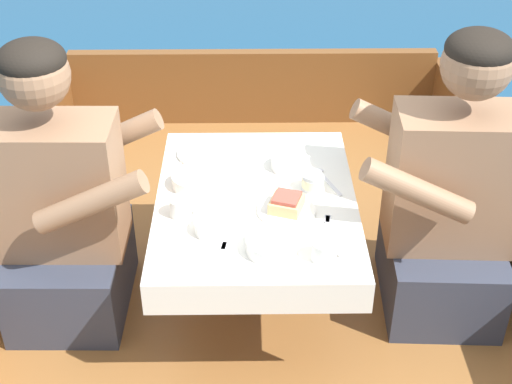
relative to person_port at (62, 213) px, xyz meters
The scene contains 22 objects.
ground_plane 0.94m from the person_port, ahead, with size 60.00×60.00×0.00m, color navy.
boat_deck 0.82m from the person_port, ahead, with size 1.85×2.82×0.33m, color brown.
bow_coaming 1.46m from the person_port, 65.09° to the left, with size 1.73×0.06×0.36m, color brown.
cockpit_table 0.61m from the person_port, ahead, with size 0.62×0.82×0.43m.
person_port is the anchor object (origin of this frame).
person_starboard 1.22m from the person_port, ahead, with size 0.54×0.46×0.97m.
plate_sandwich 0.71m from the person_port, ahead, with size 0.18×0.18×0.01m.
plate_bread 0.51m from the person_port, 31.20° to the left, with size 0.17×0.17×0.01m.
sandwich 0.71m from the person_port, ahead, with size 0.12×0.12×0.05m.
bowl_port_near 0.74m from the person_port, 13.43° to the left, with size 0.11×0.11×0.04m.
bowl_starboard_near 0.52m from the person_port, 19.45° to the right, with size 0.11×0.11×0.04m.
bowl_center_far 0.43m from the person_port, ahead, with size 0.14×0.14×0.04m.
bowl_port_far 0.70m from the person_port, 22.02° to the right, with size 0.14×0.14×0.04m.
coffee_cup_port 0.85m from the person_port, 20.70° to the right, with size 0.10×0.07×0.06m.
coffee_cup_starboard 0.40m from the person_port, 13.08° to the right, with size 0.09×0.06×0.06m.
tin_can 0.79m from the person_port, ahead, with size 0.07×0.07×0.05m.
utensil_spoon_starboard 0.84m from the person_port, ahead, with size 0.08×0.16×0.01m.
utensil_spoon_center 0.75m from the person_port, 27.64° to the left, with size 0.16×0.09×0.01m.
utensil_fork_starboard 0.83m from the person_port, 11.78° to the right, with size 0.04×0.17×0.00m.
utensil_knife_port 0.67m from the person_port, 20.65° to the left, with size 0.15×0.10×0.00m.
utensil_fork_port 0.59m from the person_port, 30.00° to the right, with size 0.04×0.17×0.00m.
utensil_knife_starboard 0.57m from the person_port, ahead, with size 0.10×0.15×0.00m.
Camera 1 is at (-0.02, -1.75, 2.01)m, focal length 50.00 mm.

